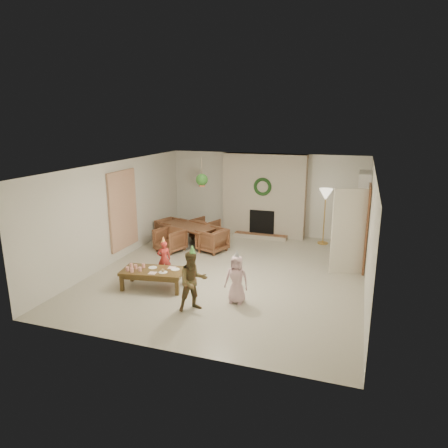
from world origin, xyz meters
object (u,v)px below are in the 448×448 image
at_px(child_red, 164,259).
at_px(coffee_table_top, 153,271).
at_px(dining_chair_right, 212,240).
at_px(dining_table, 188,235).
at_px(child_pink, 237,279).
at_px(dining_chair_far, 205,229).
at_px(dining_chair_left, 171,230).
at_px(dining_chair_near, 170,240).
at_px(child_plaid, 193,281).

bearing_deg(child_red, coffee_table_top, 63.20).
distance_m(dining_chair_right, child_red, 2.09).
relative_size(dining_table, child_pink, 1.69).
height_order(dining_table, dining_chair_far, dining_chair_far).
distance_m(dining_chair_far, child_pink, 4.36).
distance_m(dining_table, child_pink, 3.94).
bearing_deg(dining_chair_left, dining_chair_far, -45.00).
distance_m(dining_chair_left, coffee_table_top, 3.48).
height_order(dining_chair_left, dining_chair_right, same).
xyz_separation_m(dining_chair_far, dining_chair_left, (-0.92, -0.42, 0.00)).
bearing_deg(child_pink, dining_chair_near, 137.54).
distance_m(dining_chair_right, coffee_table_top, 2.73).
bearing_deg(dining_chair_right, child_plaid, 34.86).
bearing_deg(dining_chair_far, child_red, 113.82).
xyz_separation_m(dining_chair_left, coffee_table_top, (1.18, -3.28, 0.06)).
bearing_deg(child_red, dining_chair_right, -134.70).
bearing_deg(child_plaid, coffee_table_top, 109.66).
relative_size(dining_chair_far, child_plaid, 0.60).
relative_size(dining_chair_right, child_plaid, 0.60).
bearing_deg(dining_chair_left, dining_table, -90.00).
xyz_separation_m(dining_chair_near, dining_chair_far, (0.50, 1.35, 0.00)).
relative_size(dining_table, child_plaid, 1.41).
relative_size(child_red, child_plaid, 0.73).
relative_size(dining_table, dining_chair_near, 2.34).
relative_size(dining_chair_near, child_plaid, 0.60).
distance_m(dining_chair_near, child_red, 1.83).
relative_size(dining_chair_near, coffee_table_top, 0.53).
xyz_separation_m(dining_chair_left, child_pink, (3.06, -3.38, 0.16)).
bearing_deg(child_plaid, dining_chair_right, 63.21).
distance_m(dining_chair_near, child_pink, 3.61).
height_order(child_red, child_pink, child_pink).
xyz_separation_m(dining_chair_far, dining_chair_right, (0.59, -0.99, 0.00)).
xyz_separation_m(dining_table, dining_chair_right, (0.84, -0.31, 0.03)).
distance_m(dining_chair_left, dining_chair_right, 1.62).
bearing_deg(dining_chair_near, dining_chair_right, 38.66).
bearing_deg(dining_table, dining_chair_left, -180.00).
bearing_deg(dining_chair_near, child_plaid, -36.57).
distance_m(dining_table, dining_chair_near, 0.72).
distance_m(dining_chair_right, child_plaid, 3.50).
bearing_deg(dining_table, child_red, -59.24).
height_order(dining_chair_near, child_red, child_red).
bearing_deg(dining_chair_right, dining_chair_far, -128.66).
xyz_separation_m(dining_table, child_plaid, (1.71, -3.70, 0.29)).
xyz_separation_m(dining_table, child_pink, (2.39, -3.12, 0.20)).
height_order(dining_chair_far, child_plaid, child_plaid).
relative_size(dining_chair_left, child_pink, 0.72).
bearing_deg(dining_chair_left, dining_chair_near, -135.00).
height_order(dining_chair_far, coffee_table_top, dining_chair_far).
height_order(dining_chair_far, dining_chair_right, same).
bearing_deg(child_plaid, dining_chair_far, 67.28).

